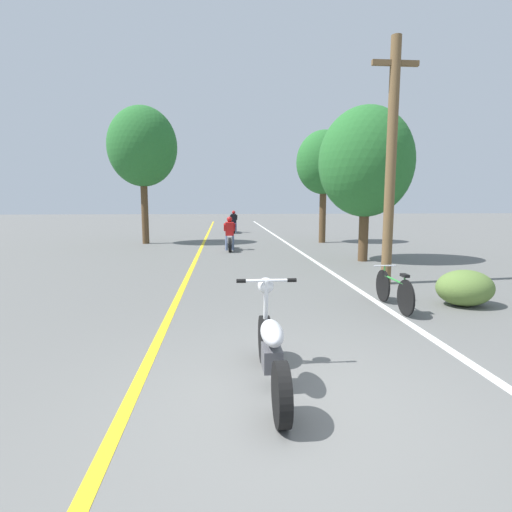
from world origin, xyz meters
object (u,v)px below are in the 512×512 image
Objects in this scene: roadside_tree_right_near at (366,162)px; roadside_tree_right_far at (324,163)px; bicycle_parked at (394,290)px; motorcycle_foreground at (271,348)px; roadside_tree_left at (142,147)px; motorcycle_rider_far at (234,224)px; utility_pole at (391,161)px; motorcycle_rider_lead at (230,238)px.

roadside_tree_right_near is 0.95× the size of roadside_tree_right_far.
roadside_tree_right_far reaches higher than bicycle_parked.
motorcycle_foreground is 4.04m from bicycle_parked.
roadside_tree_left is 3.04× the size of motorcycle_rider_far.
utility_pole is at bearing -52.59° from roadside_tree_left.
motorcycle_rider_lead is 9.79m from bicycle_parked.
motorcycle_rider_far is at bearing 55.31° from roadside_tree_left.
utility_pole is at bearing -78.59° from motorcycle_rider_far.
motorcycle_rider_far is at bearing 97.75° from bicycle_parked.
roadside_tree_left reaches higher than roadside_tree_right_near.
roadside_tree_left is 16.35m from motorcycle_foreground.
motorcycle_foreground is at bearing -106.02° from roadside_tree_right_far.
utility_pole is 2.74× the size of motorcycle_rider_far.
roadside_tree_right_far is 6.25m from motorcycle_rider_lead.
roadside_tree_left is at bearing 178.57° from roadside_tree_right_far.
roadside_tree_right_far is 2.73× the size of motorcycle_rider_lead.
utility_pole is at bearing 70.77° from bicycle_parked.
utility_pole reaches higher than motorcycle_rider_lead.
roadside_tree_right_far is at bearing 85.03° from utility_pole.
bicycle_parked is (6.91, -12.26, -4.15)m from roadside_tree_left.
motorcycle_rider_far is at bearing 89.56° from motorcycle_foreground.
utility_pole reaches higher than motorcycle_rider_far.
motorcycle_rider_lead is (-3.72, 7.12, -2.44)m from utility_pole.
roadside_tree_left reaches higher than utility_pole.
motorcycle_foreground is 21.59m from motorcycle_rider_far.
motorcycle_foreground is 0.98× the size of motorcycle_rider_far.
motorcycle_foreground is 1.04× the size of motorcycle_rider_lead.
motorcycle_rider_lead is at bearing 91.16° from motorcycle_foreground.
motorcycle_rider_far is at bearing 107.72° from roadside_tree_right_near.
roadside_tree_right_near is 6.13m from roadside_tree_right_far.
motorcycle_rider_lead is 1.18× the size of bicycle_parked.
roadside_tree_left reaches higher than bicycle_parked.
motorcycle_rider_lead reaches higher than bicycle_parked.
utility_pole is 3.45× the size of bicycle_parked.
utility_pole reaches higher than roadside_tree_right_far.
roadside_tree_left is at bearing 143.10° from roadside_tree_right_near.
bicycle_parked is at bearing -109.23° from utility_pole.
roadside_tree_right_far is (0.86, 9.83, 0.86)m from utility_pole.
motorcycle_rider_lead is at bearing 142.63° from roadside_tree_right_near.
bicycle_parked is at bearing -104.28° from roadside_tree_right_near.
roadside_tree_right_far is at bearing 82.30° from bicycle_parked.
utility_pole is 3.51m from bicycle_parked.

